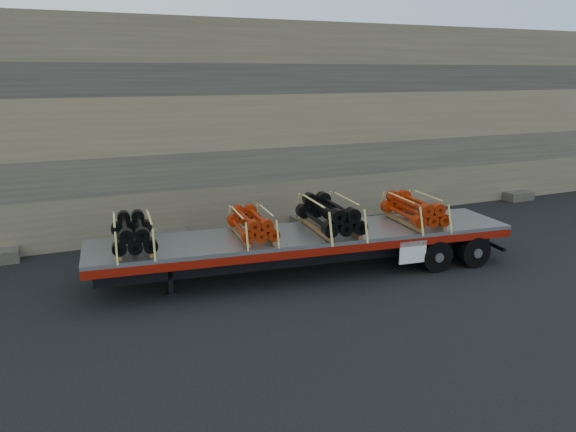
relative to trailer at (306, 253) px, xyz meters
name	(u,v)px	position (x,y,z in m)	size (l,w,h in m)	color
ground	(319,275)	(0.23, -0.31, -0.57)	(120.00, 120.00, 0.00)	black
rock_wall	(237,125)	(0.23, 6.19, 2.93)	(44.00, 3.00, 7.00)	#7A6B54
trailer	(306,253)	(0.00, 0.00, 0.00)	(11.44, 2.20, 1.14)	#A3A5AA
bundle_front	(133,234)	(-4.46, 0.50, 0.93)	(1.01, 2.02, 0.72)	black
bundle_midfront	(252,225)	(-1.49, 0.17, 0.91)	(0.95, 1.89, 0.67)	#A42508
bundle_midrear	(330,216)	(0.66, -0.07, 0.99)	(1.17, 2.33, 0.83)	black
bundle_rear	(414,210)	(3.23, -0.36, 0.94)	(1.05, 2.10, 0.75)	#A42508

